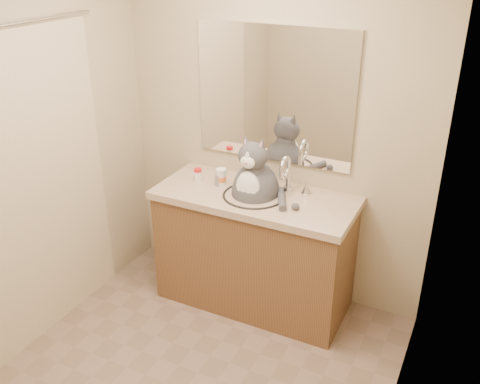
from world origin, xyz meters
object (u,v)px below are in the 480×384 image
at_px(pill_bottle_orange, 221,177).
at_px(grey_canister, 218,180).
at_px(pill_bottle_redcap, 198,175).
at_px(cat, 255,188).

distance_m(pill_bottle_orange, grey_canister, 0.03).
bearing_deg(pill_bottle_redcap, grey_canister, -1.19).
height_order(cat, grey_canister, cat).
bearing_deg(pill_bottle_redcap, cat, -2.16).
distance_m(cat, grey_canister, 0.28).
xyz_separation_m(pill_bottle_redcap, grey_canister, (0.16, -0.00, -0.01)).
height_order(pill_bottle_orange, grey_canister, pill_bottle_orange).
bearing_deg(grey_canister, pill_bottle_orange, 43.85).
xyz_separation_m(pill_bottle_redcap, pill_bottle_orange, (0.18, 0.01, 0.01)).
relative_size(cat, pill_bottle_redcap, 6.83).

